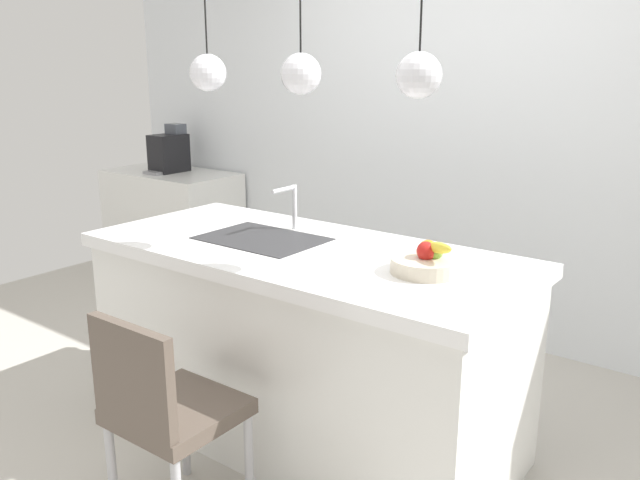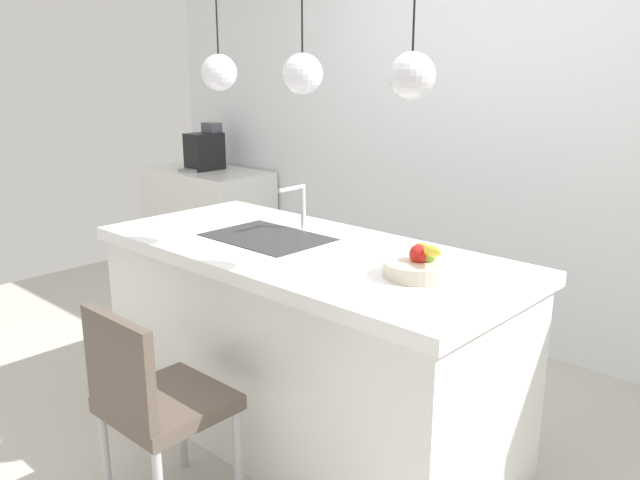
{
  "view_description": "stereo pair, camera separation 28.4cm",
  "coord_description": "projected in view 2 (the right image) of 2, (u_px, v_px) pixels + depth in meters",
  "views": [
    {
      "loc": [
        1.76,
        -2.18,
        1.72
      ],
      "look_at": [
        0.1,
        0.0,
        0.98
      ],
      "focal_mm": 36.81,
      "sensor_mm": 36.0,
      "label": 1
    },
    {
      "loc": [
        1.97,
        -2.0,
        1.72
      ],
      "look_at": [
        0.1,
        0.0,
        0.98
      ],
      "focal_mm": 36.81,
      "sensor_mm": 36.0,
      "label": 2
    }
  ],
  "objects": [
    {
      "name": "side_counter",
      "position": [
        208.0,
        221.0,
        5.53
      ],
      "size": [
        1.1,
        0.6,
        0.87
      ],
      "primitive_type": "cube",
      "color": "white",
      "rests_on": "ground"
    },
    {
      "name": "pendant_light_left",
      "position": [
        219.0,
        72.0,
        3.09
      ],
      "size": [
        0.17,
        0.17,
        0.77
      ],
      "color": "silver"
    },
    {
      "name": "sink_basin",
      "position": [
        267.0,
        238.0,
        3.08
      ],
      "size": [
        0.56,
        0.4,
        0.02
      ],
      "primitive_type": "cube",
      "color": "#2D2D30",
      "rests_on": "kitchen_island"
    },
    {
      "name": "coffee_machine",
      "position": [
        205.0,
        150.0,
        5.38
      ],
      "size": [
        0.2,
        0.35,
        0.38
      ],
      "color": "black",
      "rests_on": "side_counter"
    },
    {
      "name": "fruit_bowl",
      "position": [
        420.0,
        264.0,
        2.51
      ],
      "size": [
        0.28,
        0.28,
        0.15
      ],
      "color": "beige",
      "rests_on": "kitchen_island"
    },
    {
      "name": "pendant_light_right",
      "position": [
        412.0,
        75.0,
        2.36
      ],
      "size": [
        0.17,
        0.17,
        0.77
      ],
      "color": "silver"
    },
    {
      "name": "pendant_light_center",
      "position": [
        302.0,
        73.0,
        2.72
      ],
      "size": [
        0.17,
        0.17,
        0.77
      ],
      "color": "silver"
    },
    {
      "name": "back_wall",
      "position": [
        493.0,
        134.0,
        3.98
      ],
      "size": [
        6.0,
        0.1,
        2.6
      ],
      "primitive_type": "cube",
      "color": "white",
      "rests_on": "ground"
    },
    {
      "name": "floor",
      "position": [
        305.0,
        432.0,
        3.16
      ],
      "size": [
        6.6,
        6.6,
        0.0
      ],
      "primitive_type": "plane",
      "color": "#BCB7AD",
      "rests_on": "ground"
    },
    {
      "name": "chair_near",
      "position": [
        154.0,
        399.0,
        2.48
      ],
      "size": [
        0.44,
        0.43,
        0.86
      ],
      "color": "brown",
      "rests_on": "ground"
    },
    {
      "name": "faucet",
      "position": [
        299.0,
        201.0,
        3.19
      ],
      "size": [
        0.02,
        0.17,
        0.22
      ],
      "color": "silver",
      "rests_on": "kitchen_island"
    },
    {
      "name": "kitchen_island",
      "position": [
        304.0,
        342.0,
        3.04
      ],
      "size": [
        2.01,
        0.9,
        0.93
      ],
      "color": "white",
      "rests_on": "ground"
    }
  ]
}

